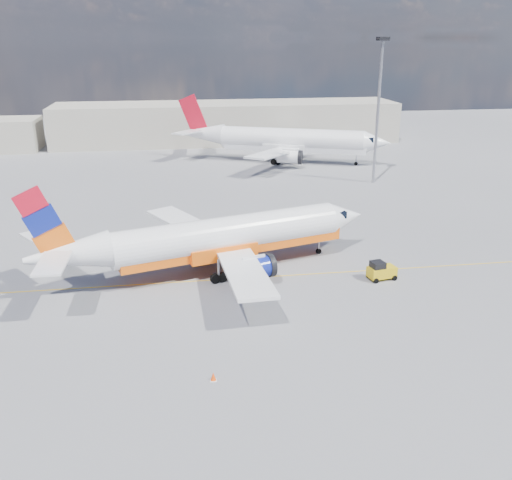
{
  "coord_description": "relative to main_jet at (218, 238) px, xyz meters",
  "views": [
    {
      "loc": [
        -7.23,
        -44.22,
        20.62
      ],
      "look_at": [
        0.08,
        3.35,
        3.5
      ],
      "focal_mm": 40.0,
      "sensor_mm": 36.0,
      "label": 1
    }
  ],
  "objects": [
    {
      "name": "gse_tug",
      "position": [
        14.31,
        -3.99,
        -2.49
      ],
      "size": [
        2.67,
        1.93,
        1.75
      ],
      "rotation": [
        0.0,
        0.0,
        0.18
      ],
      "color": "black",
      "rests_on": "ground"
    },
    {
      "name": "second_jet",
      "position": [
        16.02,
        47.9,
        0.45
      ],
      "size": [
        36.9,
        27.85,
        11.31
      ],
      "rotation": [
        0.0,
        0.0,
        -0.39
      ],
      "color": "white",
      "rests_on": "ground"
    },
    {
      "name": "traffic_cone",
      "position": [
        -1.97,
        -17.85,
        -3.03
      ],
      "size": [
        0.42,
        0.42,
        0.58
      ],
      "color": "white",
      "rests_on": "ground"
    },
    {
      "name": "ground",
      "position": [
        3.21,
        -4.89,
        -3.32
      ],
      "size": [
        240.0,
        240.0,
        0.0
      ],
      "primitive_type": "plane",
      "color": "slate",
      "rests_on": "ground"
    },
    {
      "name": "floodlight_mast",
      "position": [
        26.18,
        31.12,
        9.11
      ],
      "size": [
        1.51,
        1.51,
        20.73
      ],
      "color": "#9999A1",
      "rests_on": "ground"
    },
    {
      "name": "taxi_line",
      "position": [
        3.21,
        -1.89,
        -3.31
      ],
      "size": [
        70.0,
        0.15,
        0.01
      ],
      "primitive_type": "cube",
      "color": "gold",
      "rests_on": "ground"
    },
    {
      "name": "terminal_main",
      "position": [
        8.21,
        70.11,
        0.68
      ],
      "size": [
        70.0,
        14.0,
        8.0
      ],
      "primitive_type": "cube",
      "color": "#ABA593",
      "rests_on": "ground"
    },
    {
      "name": "main_jet",
      "position": [
        0.0,
        0.0,
        0.0
      ],
      "size": [
        32.89,
        25.04,
        9.96
      ],
      "rotation": [
        0.0,
        0.0,
        0.29
      ],
      "color": "white",
      "rests_on": "ground"
    }
  ]
}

